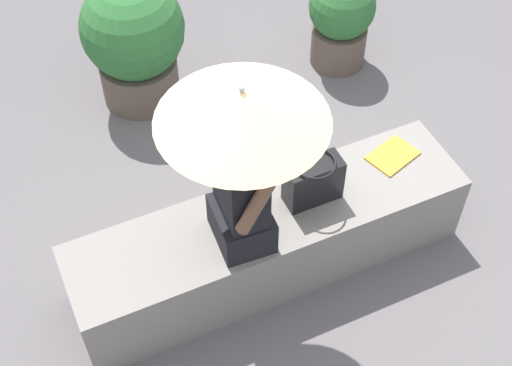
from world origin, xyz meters
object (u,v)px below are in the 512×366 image
handbag_black (313,181)px  magazine (393,156)px  parasol (242,107)px  planter_far (134,39)px  person_seated (241,190)px  planter_near (341,19)px

handbag_black → magazine: (-0.57, -0.08, -0.14)m
parasol → planter_far: 2.13m
person_seated → planter_near: 2.20m
parasol → handbag_black: 1.01m
person_seated → magazine: person_seated is taller
handbag_black → person_seated: bearing=10.1°
planter_far → person_seated: bearing=90.1°
handbag_black → magazine: handbag_black is taller
parasol → handbag_black: (-0.48, -0.15, -0.87)m
parasol → planter_near: size_ratio=1.54×
person_seated → magazine: 1.12m
handbag_black → magazine: size_ratio=1.13×
person_seated → planter_near: (-1.47, -1.56, -0.49)m
handbag_black → planter_near: 1.81m
person_seated → planter_near: size_ratio=1.21×
person_seated → handbag_black: (-0.46, -0.08, -0.24)m
planter_near → planter_far: 1.50m
planter_near → planter_far: size_ratio=0.77×
person_seated → magazine: size_ratio=3.21×
parasol → person_seated: bearing=-101.0°
parasol → magazine: parasol is taller
person_seated → parasol: size_ratio=0.79×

